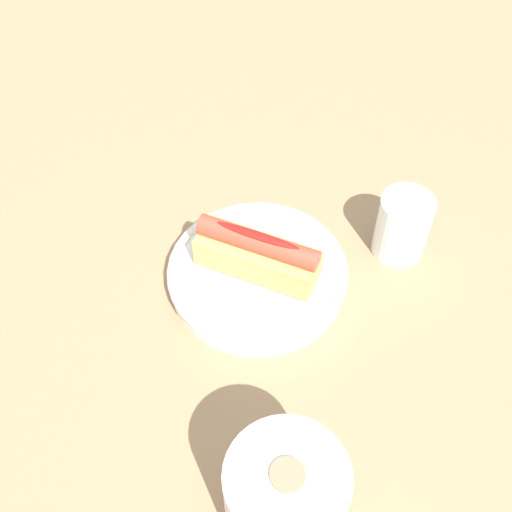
{
  "coord_description": "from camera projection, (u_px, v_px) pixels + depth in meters",
  "views": [
    {
      "loc": [
        0.02,
        0.49,
        0.67
      ],
      "look_at": [
        0.0,
        -0.0,
        0.05
      ],
      "focal_mm": 45.66,
      "sensor_mm": 36.0,
      "label": 1
    }
  ],
  "objects": [
    {
      "name": "ground_plane",
      "position": [
        258.0,
        282.0,
        0.83
      ],
      "size": [
        2.4,
        2.4,
        0.0
      ],
      "primitive_type": "plane",
      "color": "#9E7A56"
    },
    {
      "name": "serving_bowl",
      "position": [
        256.0,
        273.0,
        0.81
      ],
      "size": [
        0.23,
        0.23,
        0.03
      ],
      "color": "white",
      "rests_on": "ground_plane"
    },
    {
      "name": "hotdog_front",
      "position": [
        256.0,
        252.0,
        0.78
      ],
      "size": [
        0.16,
        0.11,
        0.06
      ],
      "color": "tan",
      "rests_on": "serving_bowl"
    },
    {
      "name": "water_glass",
      "position": [
        402.0,
        229.0,
        0.83
      ],
      "size": [
        0.07,
        0.07,
        0.09
      ],
      "color": "white",
      "rests_on": "ground_plane"
    },
    {
      "name": "paper_towel_roll",
      "position": [
        285.0,
        501.0,
        0.59
      ],
      "size": [
        0.11,
        0.11,
        0.13
      ],
      "color": "white",
      "rests_on": "ground_plane"
    }
  ]
}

